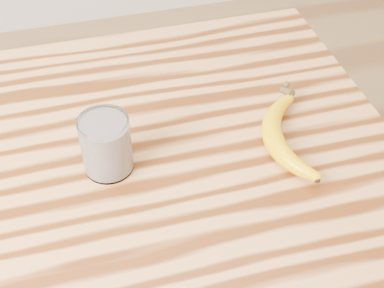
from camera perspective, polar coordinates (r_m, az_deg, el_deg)
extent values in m
cube|color=#B97C43|center=(1.04, -11.27, -2.00)|extent=(1.20, 0.80, 0.04)
cylinder|color=brown|center=(1.69, 7.76, -1.06)|extent=(0.06, 0.06, 0.86)
cylinder|color=white|center=(0.96, -9.14, -0.07)|extent=(0.09, 0.09, 0.11)
torus|color=white|center=(0.92, -9.52, 2.41)|extent=(0.09, 0.09, 0.00)
cylinder|color=beige|center=(0.97, -9.11, -0.24)|extent=(0.08, 0.08, 0.10)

